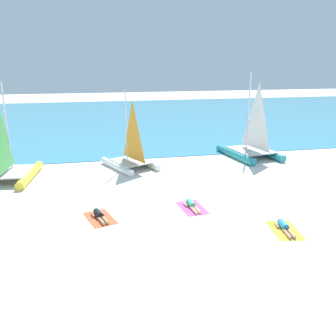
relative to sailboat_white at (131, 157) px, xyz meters
The scene contains 11 objects.
ground_plane 1.72m from the sailboat_white, ahead, with size 120.00×120.00×0.00m, color white.
ocean_water 22.05m from the sailboat_white, 85.97° to the left, with size 120.00×40.00×0.05m, color teal.
sailboat_white is the anchor object (origin of this frame).
sailboat_teal 9.06m from the sailboat_white, ahead, with size 3.74×5.15×6.16m.
sailboat_yellow 7.51m from the sailboat_white, behind, with size 3.35×4.73×5.77m.
towel_left 8.25m from the sailboat_white, 106.56° to the right, with size 1.10×1.90×0.01m, color #EA5933.
sunbather_left 8.18m from the sailboat_white, 106.81° to the right, with size 0.81×1.55×0.30m.
towel_middle 7.92m from the sailboat_white, 74.51° to the right, with size 1.10×1.90×0.01m, color #D84C99.
sunbather_middle 7.84m from the sailboat_white, 74.42° to the right, with size 0.58×1.57×0.30m.
towel_right 12.02m from the sailboat_white, 63.92° to the right, with size 1.10×1.90×0.01m, color yellow.
sunbather_right 11.96m from the sailboat_white, 63.74° to the right, with size 0.63×1.57×0.30m.
Camera 1 is at (-4.07, -13.33, 6.90)m, focal length 38.65 mm.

